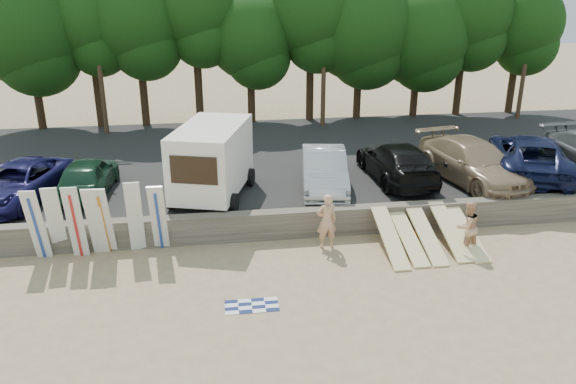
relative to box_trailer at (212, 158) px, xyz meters
name	(u,v)px	position (x,y,z in m)	size (l,w,h in m)	color
ground	(363,274)	(4.45, -5.50, -2.27)	(120.00, 120.00, 0.00)	tan
seawall	(341,221)	(4.45, -2.50, -1.77)	(44.00, 0.50, 1.00)	#6B6356
parking_lot	(305,161)	(4.45, 5.00, -1.92)	(44.00, 14.50, 0.70)	#282828
treeline	(286,23)	(4.57, 12.09, 3.99)	(33.59, 6.25, 8.87)	#382616
utility_poles	(324,41)	(6.45, 10.50, 3.16)	(25.80, 0.26, 9.00)	#473321
box_trailer	(212,158)	(0.00, 0.00, 0.00)	(3.46, 4.84, 2.80)	white
car_0	(18,183)	(-7.25, 0.62, -0.85)	(2.39, 5.19, 1.44)	#151447
car_1	(88,176)	(-4.80, 1.04, -0.83)	(1.75, 4.35, 1.48)	#11301F
car_2	(324,170)	(4.39, 0.26, -0.77)	(1.68, 4.83, 1.59)	#AEAFB3
car_3	(397,162)	(7.59, 0.89, -0.78)	(2.20, 5.42, 1.57)	black
car_4	(473,162)	(10.59, 0.17, -0.72)	(2.38, 5.85, 1.70)	#957C5F
car_5	(529,155)	(13.32, 0.62, -0.69)	(2.91, 6.31, 1.75)	black
surfboard_upright_0	(36,225)	(-5.65, -3.15, -1.00)	(0.50, 0.06, 2.60)	silver
surfboard_upright_1	(55,221)	(-5.12, -2.93, -1.00)	(0.50, 0.06, 2.60)	silver
surfboard_upright_2	(75,222)	(-4.45, -3.15, -0.98)	(0.50, 0.06, 2.60)	silver
surfboard_upright_3	(95,222)	(-3.84, -3.13, -1.01)	(0.50, 0.06, 2.60)	silver
surfboard_upright_4	(104,221)	(-3.59, -3.09, -1.02)	(0.50, 0.06, 2.60)	silver
surfboard_upright_5	(135,217)	(-2.61, -2.96, -0.98)	(0.50, 0.06, 2.60)	silver
surfboard_upright_6	(158,218)	(-1.85, -3.10, -1.02)	(0.50, 0.06, 2.60)	silver
surfboard_low_0	(390,237)	(5.73, -4.15, -1.74)	(0.56, 3.00, 0.07)	beige
surfboard_low_1	(408,237)	(6.41, -4.00, -1.84)	(0.56, 3.00, 0.07)	beige
surfboard_low_2	(426,234)	(7.03, -4.05, -1.77)	(0.56, 3.00, 0.07)	beige
surfboard_low_3	(450,230)	(7.91, -3.93, -1.74)	(0.56, 3.00, 0.07)	beige
surfboard_low_4	(466,232)	(8.46, -4.00, -1.80)	(0.56, 3.00, 0.07)	beige
beachgoer_a	(327,221)	(3.69, -3.52, -1.30)	(0.71, 0.46, 1.94)	tan
beachgoer_b	(467,227)	(8.25, -4.50, -1.37)	(0.87, 0.68, 1.79)	tan
cooler	(397,239)	(6.18, -3.58, -2.11)	(0.38, 0.30, 0.32)	green
gear_bag	(419,234)	(7.12, -3.21, -2.16)	(0.30, 0.25, 0.22)	orange
beach_towel	(252,306)	(0.86, -6.83, -2.26)	(1.50, 1.50, 0.00)	white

